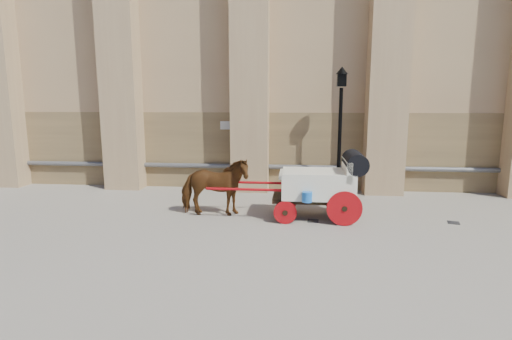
# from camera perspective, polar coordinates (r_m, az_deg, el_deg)

# --- Properties ---
(ground) EXTENTS (90.00, 90.00, 0.00)m
(ground) POSITION_cam_1_polar(r_m,az_deg,el_deg) (12.02, 2.05, -6.82)
(ground) COLOR slate
(ground) RESTS_ON ground
(horse) EXTENTS (2.16, 1.09, 1.78)m
(horse) POSITION_cam_1_polar(r_m,az_deg,el_deg) (12.08, -5.97, -2.43)
(horse) COLOR brown
(horse) RESTS_ON ground
(carriage) EXTENTS (4.59, 1.63, 2.01)m
(carriage) POSITION_cam_1_polar(r_m,az_deg,el_deg) (11.88, 9.58, -1.78)
(carriage) COLOR black
(carriage) RESTS_ON ground
(street_lamp) EXTENTS (0.43, 0.43, 4.63)m
(street_lamp) POSITION_cam_1_polar(r_m,az_deg,el_deg) (14.62, 11.90, 5.83)
(street_lamp) COLOR black
(street_lamp) RESTS_ON ground
(drain_grate_near) EXTENTS (0.34, 0.34, 0.01)m
(drain_grate_near) POSITION_cam_1_polar(r_m,az_deg,el_deg) (11.80, 8.14, -7.21)
(drain_grate_near) COLOR black
(drain_grate_near) RESTS_ON ground
(drain_grate_far) EXTENTS (0.39, 0.39, 0.01)m
(drain_grate_far) POSITION_cam_1_polar(r_m,az_deg,el_deg) (12.84, 26.39, -6.75)
(drain_grate_far) COLOR black
(drain_grate_far) RESTS_ON ground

